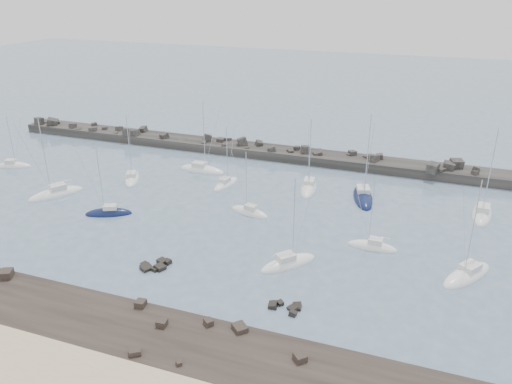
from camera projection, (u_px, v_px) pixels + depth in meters
ground at (213, 242)px, 70.93m from camera, size 400.00×400.00×0.00m
rock_shelf at (125, 339)px, 51.96m from camera, size 140.00×12.30×1.83m
rock_cluster_near at (156, 267)px, 64.76m from camera, size 3.60×3.65×1.47m
rock_cluster_far at (286, 308)px, 56.82m from camera, size 3.94×2.62×1.37m
breakwater at (254, 153)px, 105.94m from camera, size 115.00×7.39×5.15m
sailboat_0 at (13, 166)px, 98.96m from camera, size 7.30×4.49×11.25m
sailboat_1 at (132, 179)px, 92.85m from camera, size 5.95×8.46×13.00m
sailboat_2 at (109, 213)px, 79.24m from camera, size 7.60×5.14×11.79m
sailboat_3 at (226, 184)px, 90.31m from camera, size 3.50×7.52×11.58m
sailboat_4 at (202, 170)px, 96.91m from camera, size 9.45×3.09×14.83m
sailboat_5 at (249, 213)px, 79.55m from camera, size 7.21×3.69×11.15m
sailboat_6 at (309, 188)px, 88.62m from camera, size 3.87×9.13×14.07m
sailboat_7 at (288, 264)px, 65.37m from camera, size 7.35×7.88×13.11m
sailboat_8 at (363, 198)px, 84.94m from camera, size 5.70×10.66×16.07m
sailboat_9 at (372, 247)px, 69.41m from camera, size 6.87×2.17×11.07m
sailboat_10 at (482, 214)px, 79.01m from camera, size 3.89×9.74×15.09m
sailboat_11 at (467, 276)px, 62.80m from camera, size 7.46×9.16×14.38m
sailboat_13 at (56, 194)px, 86.16m from camera, size 7.42×9.45×14.87m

